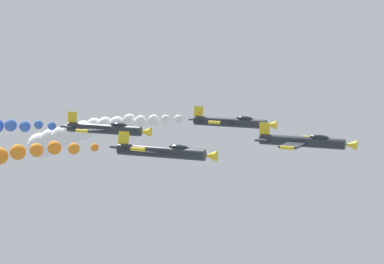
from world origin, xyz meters
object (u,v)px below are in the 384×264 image
(airplane_lead, at_px, (304,142))
(airplane_left_inner, at_px, (232,122))
(airplane_right_inner, at_px, (163,152))
(airplane_left_outer, at_px, (106,129))

(airplane_lead, xyz_separation_m, airplane_left_inner, (-10.60, -11.38, -0.25))
(airplane_left_inner, xyz_separation_m, airplane_right_inner, (21.92, 0.17, 0.47))
(airplane_lead, distance_m, airplane_left_outer, 22.91)
(airplane_left_outer, bearing_deg, airplane_left_inner, 132.54)
(airplane_left_inner, relative_size, airplane_right_inner, 1.00)
(airplane_left_inner, xyz_separation_m, airplane_left_outer, (10.57, -11.52, 0.19))
(airplane_left_outer, bearing_deg, airplane_right_inner, 45.86)
(airplane_lead, distance_m, airplane_left_inner, 15.56)
(airplane_lead, height_order, airplane_right_inner, airplane_right_inner)
(airplane_left_inner, relative_size, airplane_left_outer, 1.00)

